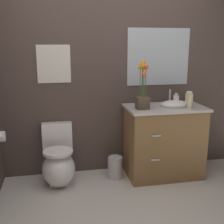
# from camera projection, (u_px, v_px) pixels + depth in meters

# --- Properties ---
(wall_back) EXTENTS (4.09, 0.05, 2.50)m
(wall_back) POSITION_uv_depth(u_px,v_px,m) (125.00, 73.00, 3.57)
(wall_back) COLOR #4C3D38
(wall_back) RESTS_ON ground_plane
(toilet) EXTENTS (0.38, 0.59, 0.69)m
(toilet) POSITION_uv_depth(u_px,v_px,m) (58.00, 164.00, 3.35)
(toilet) COLOR white
(toilet) RESTS_ON ground_plane
(vanity_cabinet) EXTENTS (0.94, 0.56, 1.06)m
(vanity_cabinet) POSITION_uv_depth(u_px,v_px,m) (164.00, 140.00, 3.52)
(vanity_cabinet) COLOR brown
(vanity_cabinet) RESTS_ON ground_plane
(flower_vase) EXTENTS (0.14, 0.14, 0.55)m
(flower_vase) POSITION_uv_depth(u_px,v_px,m) (143.00, 94.00, 3.26)
(flower_vase) COLOR #4C3D2D
(flower_vase) RESTS_ON vanity_cabinet
(soap_bottle) EXTENTS (0.07, 0.07, 0.15)m
(soap_bottle) POSITION_uv_depth(u_px,v_px,m) (176.00, 100.00, 3.45)
(soap_bottle) COLOR white
(soap_bottle) RESTS_ON vanity_cabinet
(lotion_bottle) EXTENTS (0.06, 0.06, 0.20)m
(lotion_bottle) POSITION_uv_depth(u_px,v_px,m) (190.00, 101.00, 3.30)
(lotion_bottle) COLOR beige
(lotion_bottle) RESTS_ON vanity_cabinet
(hand_wash_bottle) EXTENTS (0.06, 0.06, 0.18)m
(hand_wash_bottle) POSITION_uv_depth(u_px,v_px,m) (188.00, 99.00, 3.46)
(hand_wash_bottle) COLOR beige
(hand_wash_bottle) RESTS_ON vanity_cabinet
(trash_bin) EXTENTS (0.18, 0.18, 0.27)m
(trash_bin) POSITION_uv_depth(u_px,v_px,m) (115.00, 167.00, 3.51)
(trash_bin) COLOR #B7B7BC
(trash_bin) RESTS_ON ground_plane
(wall_poster) EXTENTS (0.39, 0.01, 0.44)m
(wall_poster) POSITION_uv_depth(u_px,v_px,m) (54.00, 64.00, 3.34)
(wall_poster) COLOR silver
(wall_mirror) EXTENTS (0.80, 0.01, 0.70)m
(wall_mirror) POSITION_uv_depth(u_px,v_px,m) (158.00, 57.00, 3.57)
(wall_mirror) COLOR #B2BCC6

